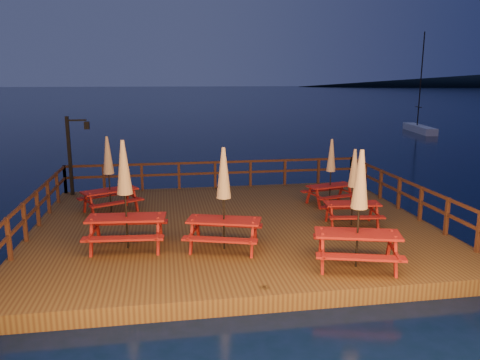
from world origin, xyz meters
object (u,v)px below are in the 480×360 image
(sailboat, at_px, (419,129))
(picnic_table_0, at_px, (331,171))
(picnic_table_1, at_px, (125,193))
(lamp_post, at_px, (74,148))
(picnic_table_2, at_px, (353,186))

(sailboat, bearing_deg, picnic_table_0, -115.68)
(sailboat, relative_size, picnic_table_0, 3.81)
(sailboat, bearing_deg, picnic_table_1, -121.35)
(lamp_post, bearing_deg, picnic_table_2, -30.93)
(lamp_post, relative_size, sailboat, 0.34)
(lamp_post, relative_size, picnic_table_0, 1.29)
(lamp_post, bearing_deg, sailboat, 38.20)
(picnic_table_2, bearing_deg, picnic_table_0, 92.67)
(picnic_table_1, xyz_separation_m, picnic_table_2, (6.59, 0.90, -0.27))
(picnic_table_0, bearing_deg, lamp_post, 147.85)
(sailboat, relative_size, picnic_table_1, 3.09)
(picnic_table_0, relative_size, picnic_table_2, 0.99)
(picnic_table_1, bearing_deg, sailboat, 53.26)
(lamp_post, relative_size, picnic_table_1, 1.04)
(sailboat, height_order, picnic_table_2, sailboat)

